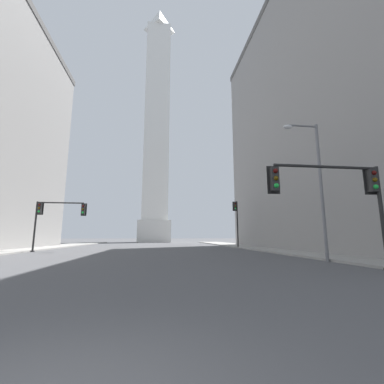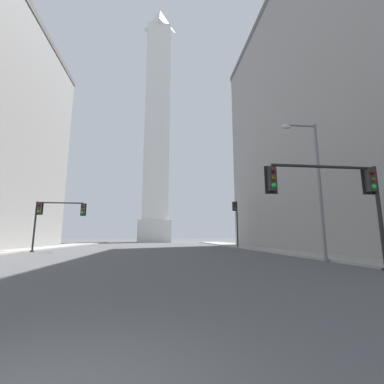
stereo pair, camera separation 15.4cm
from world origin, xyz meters
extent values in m
cube|color=gray|center=(14.07, 24.45, 0.07)|extent=(5.00, 81.52, 0.15)
cube|color=gray|center=(25.59, 23.14, 16.04)|extent=(21.57, 39.72, 32.08)
cube|color=silver|center=(0.00, 67.93, 2.84)|extent=(8.54, 8.54, 5.68)
cube|color=white|center=(0.00, 67.93, 34.78)|extent=(6.83, 6.83, 58.20)
pyramid|color=white|center=(0.00, 67.93, 67.63)|extent=(6.83, 6.83, 7.51)
cylinder|color=black|center=(11.53, 8.67, 2.45)|extent=(0.18, 0.18, 4.89)
cube|color=black|center=(11.24, 8.67, 4.19)|extent=(0.37, 0.37, 1.10)
cube|color=black|center=(11.26, 8.85, 4.19)|extent=(0.58, 0.08, 1.32)
sphere|color=#410907|center=(11.22, 8.48, 4.53)|extent=(0.22, 0.22, 0.22)
sphere|color=#483506|center=(11.22, 8.48, 4.19)|extent=(0.22, 0.22, 0.22)
sphere|color=green|center=(11.22, 8.48, 3.85)|extent=(0.22, 0.22, 0.22)
cylinder|color=black|center=(8.91, 8.67, 4.79)|extent=(5.25, 0.14, 0.14)
sphere|color=black|center=(11.53, 8.67, 4.79)|extent=(0.18, 0.18, 0.18)
cube|color=black|center=(6.28, 8.67, 4.12)|extent=(0.37, 0.37, 1.10)
cube|color=black|center=(6.30, 8.85, 4.12)|extent=(0.58, 0.08, 1.32)
sphere|color=#410907|center=(6.26, 8.48, 4.46)|extent=(0.22, 0.22, 0.22)
sphere|color=#483506|center=(6.26, 8.48, 4.12)|extent=(0.22, 0.22, 0.22)
sphere|color=green|center=(6.26, 8.48, 3.78)|extent=(0.22, 0.22, 0.22)
cylinder|color=black|center=(-11.45, 26.02, 2.55)|extent=(0.18, 0.18, 5.11)
cylinder|color=#262626|center=(-11.45, 26.02, 0.05)|extent=(0.40, 0.40, 0.10)
cube|color=black|center=(-11.16, 26.02, 4.41)|extent=(0.35, 0.35, 1.10)
cube|color=black|center=(-11.16, 26.20, 4.41)|extent=(0.58, 0.04, 1.32)
sphere|color=#410907|center=(-11.17, 25.83, 4.75)|extent=(0.22, 0.22, 0.22)
sphere|color=#483506|center=(-11.17, 25.83, 4.41)|extent=(0.22, 0.22, 0.22)
sphere|color=green|center=(-11.17, 25.83, 4.07)|extent=(0.22, 0.22, 0.22)
cylinder|color=black|center=(-9.15, 26.02, 5.01)|extent=(4.61, 0.14, 0.14)
sphere|color=black|center=(-11.45, 26.02, 5.01)|extent=(0.18, 0.18, 0.18)
cube|color=black|center=(-6.85, 26.02, 4.34)|extent=(0.35, 0.35, 1.10)
cube|color=black|center=(-6.84, 26.20, 4.34)|extent=(0.58, 0.04, 1.32)
sphere|color=#410907|center=(-6.85, 25.83, 4.68)|extent=(0.22, 0.22, 0.22)
sphere|color=#483506|center=(-6.85, 25.83, 4.34)|extent=(0.22, 0.22, 0.22)
sphere|color=green|center=(-6.85, 25.83, 4.00)|extent=(0.22, 0.22, 0.22)
cylinder|color=black|center=(11.95, 32.54, 3.21)|extent=(0.18, 0.18, 6.43)
cylinder|color=#262626|center=(11.95, 32.54, 0.05)|extent=(0.40, 0.40, 0.10)
cube|color=black|center=(11.66, 32.54, 5.73)|extent=(0.36, 0.36, 1.10)
cube|color=black|center=(11.65, 32.72, 5.73)|extent=(0.58, 0.07, 1.32)
sphere|color=#410907|center=(11.67, 32.35, 6.07)|extent=(0.22, 0.22, 0.22)
sphere|color=#483506|center=(11.67, 32.35, 5.73)|extent=(0.22, 0.22, 0.22)
sphere|color=green|center=(11.67, 32.35, 5.39)|extent=(0.22, 0.22, 0.22)
cylinder|color=slate|center=(11.43, 12.84, 4.48)|extent=(0.20, 0.20, 8.96)
cylinder|color=slate|center=(10.42, 12.84, 8.81)|extent=(2.02, 0.12, 0.12)
sphere|color=slate|center=(11.43, 12.84, 8.81)|extent=(0.20, 0.20, 0.20)
ellipsoid|color=silver|center=(9.41, 12.84, 8.69)|extent=(0.64, 0.36, 0.26)
camera|label=1|loc=(1.06, -2.19, 1.53)|focal=24.00mm
camera|label=2|loc=(1.21, -2.21, 1.53)|focal=24.00mm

